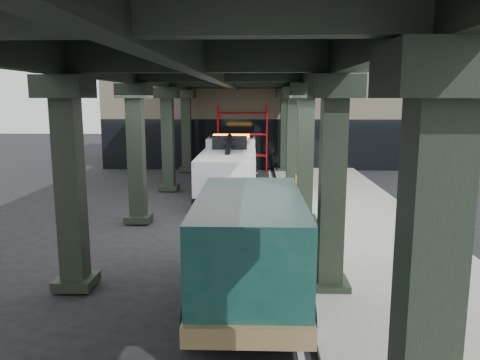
# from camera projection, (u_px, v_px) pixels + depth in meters

# --- Properties ---
(ground) EXTENTS (90.00, 90.00, 0.00)m
(ground) POSITION_uv_depth(u_px,v_px,m) (228.00, 240.00, 15.02)
(ground) COLOR black
(ground) RESTS_ON ground
(sidewalk) EXTENTS (5.00, 40.00, 0.15)m
(sidewalk) POSITION_uv_depth(u_px,v_px,m) (356.00, 223.00, 16.82)
(sidewalk) COLOR gray
(sidewalk) RESTS_ON ground
(lane_stripe) EXTENTS (0.12, 38.00, 0.01)m
(lane_stripe) POSITION_uv_depth(u_px,v_px,m) (278.00, 224.00, 16.93)
(lane_stripe) COLOR silver
(lane_stripe) RESTS_ON ground
(viaduct) EXTENTS (7.40, 32.00, 6.40)m
(viaduct) POSITION_uv_depth(u_px,v_px,m) (220.00, 70.00, 16.06)
(viaduct) COLOR black
(viaduct) RESTS_ON ground
(building) EXTENTS (22.00, 10.00, 8.00)m
(building) POSITION_uv_depth(u_px,v_px,m) (272.00, 105.00, 33.95)
(building) COLOR #C6B793
(building) RESTS_ON ground
(scaffolding) EXTENTS (3.08, 0.88, 4.00)m
(scaffolding) POSITION_uv_depth(u_px,v_px,m) (242.00, 137.00, 29.07)
(scaffolding) COLOR red
(scaffolding) RESTS_ON ground
(tow_truck) EXTENTS (2.69, 8.71, 2.84)m
(tow_truck) POSITION_uv_depth(u_px,v_px,m) (229.00, 165.00, 22.10)
(tow_truck) COLOR black
(tow_truck) RESTS_ON ground
(towed_van) EXTENTS (2.48, 6.08, 2.46)m
(towed_van) POSITION_uv_depth(u_px,v_px,m) (250.00, 243.00, 10.38)
(towed_van) COLOR #103934
(towed_van) RESTS_ON ground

